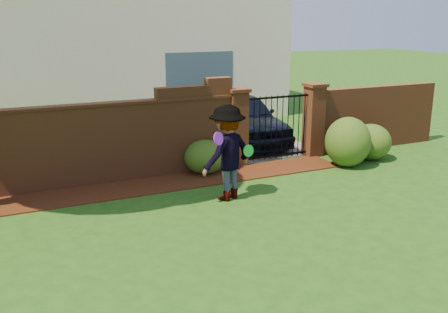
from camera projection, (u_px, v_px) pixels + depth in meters
name	position (u px, v px, depth m)	size (l,w,h in m)	color
ground	(213.00, 249.00, 7.86)	(80.00, 80.00, 0.01)	#204912
mulch_bed	(105.00, 192.00, 10.39)	(11.10, 1.08, 0.03)	#361609
brick_wall	(44.00, 147.00, 10.29)	(8.70, 0.31, 2.16)	brown
brick_wall_return	(374.00, 117.00, 13.81)	(4.00, 0.25, 1.70)	brown
pillar_left	(237.00, 127.00, 12.07)	(0.50, 0.50, 1.88)	brown
pillar_right	(314.00, 119.00, 12.97)	(0.50, 0.50, 1.88)	brown
iron_gate	(277.00, 127.00, 12.55)	(1.78, 0.03, 1.60)	black
driveway	(213.00, 129.00, 16.27)	(3.20, 8.00, 0.01)	slate
house	(103.00, 27.00, 17.91)	(12.40, 6.40, 6.30)	beige
car	(244.00, 119.00, 14.30)	(1.68, 4.18, 1.42)	black
shrub_left	(205.00, 157.00, 11.59)	(0.96, 0.96, 0.79)	#254916
shrub_middle	(348.00, 142.00, 12.10)	(1.10, 1.10, 1.21)	#254916
shrub_right	(371.00, 142.00, 12.73)	(1.02, 1.02, 0.91)	#254916
man	(228.00, 153.00, 9.78)	(1.22, 0.70, 1.88)	gray
frisbee_purple	(218.00, 139.00, 9.34)	(0.26, 0.26, 0.02)	purple
frisbee_green	(248.00, 151.00, 9.82)	(0.24, 0.24, 0.02)	green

